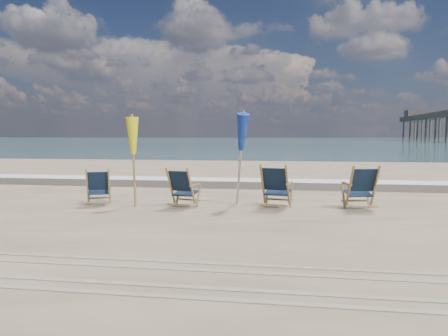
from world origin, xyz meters
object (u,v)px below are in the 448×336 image
object	(u,v)px
beach_chair_3	(375,187)
beach_chair_1	(191,188)
umbrella_blue	(240,135)
beach_chair_0	(109,187)
umbrella_yellow	(134,141)
beach_chair_2	(288,187)

from	to	relation	value
beach_chair_3	beach_chair_1	bearing A→B (deg)	-6.13
umbrella_blue	beach_chair_1	bearing A→B (deg)	-147.85
beach_chair_0	beach_chair_3	xyz separation A→B (m)	(6.04, 0.27, 0.07)
beach_chair_3	umbrella_blue	distance (m)	3.23
umbrella_blue	umbrella_yellow	bearing A→B (deg)	-167.63
beach_chair_0	umbrella_blue	size ratio (longest dim) A/B	0.40
beach_chair_0	umbrella_yellow	xyz separation A→B (m)	(0.65, -0.08, 1.08)
beach_chair_0	beach_chair_2	size ratio (longest dim) A/B	0.87
umbrella_blue	beach_chair_0	bearing A→B (deg)	-171.65
beach_chair_1	umbrella_blue	bearing A→B (deg)	-135.25
umbrella_blue	beach_chair_3	bearing A→B (deg)	-3.29
beach_chair_3	umbrella_yellow	world-z (taller)	umbrella_yellow
beach_chair_2	umbrella_yellow	bearing A→B (deg)	13.66
umbrella_yellow	umbrella_blue	world-z (taller)	umbrella_blue
beach_chair_2	umbrella_yellow	size ratio (longest dim) A/B	0.50
umbrella_blue	beach_chair_2	bearing A→B (deg)	-18.96
umbrella_yellow	beach_chair_1	bearing A→B (deg)	-4.71
umbrella_yellow	umbrella_blue	size ratio (longest dim) A/B	0.93
beach_chair_2	beach_chair_3	bearing A→B (deg)	-162.39
umbrella_yellow	beach_chair_3	bearing A→B (deg)	3.71
beach_chair_0	beach_chair_2	world-z (taller)	beach_chair_2
beach_chair_2	beach_chair_3	size ratio (longest dim) A/B	1.00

